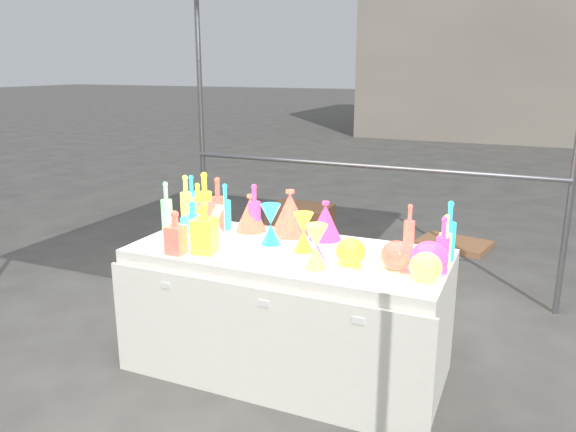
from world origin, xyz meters
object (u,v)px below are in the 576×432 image
at_px(display_table, 287,311).
at_px(globe_0, 351,253).
at_px(cardboard_box_closed, 300,227).
at_px(bottle_0, 198,203).
at_px(hourglass_0, 207,224).
at_px(lampshade_0, 251,213).
at_px(decanter_0, 204,228).

bearing_deg(display_table, globe_0, -12.03).
relative_size(cardboard_box_closed, bottle_0, 2.18).
distance_m(cardboard_box_closed, globe_0, 2.65).
bearing_deg(display_table, hourglass_0, -172.16).
xyz_separation_m(globe_0, lampshade_0, (-0.77, 0.35, 0.05)).
xyz_separation_m(decanter_0, hourglass_0, (-0.08, 0.16, -0.02)).
distance_m(cardboard_box_closed, hourglass_0, 2.37).
height_order(display_table, decanter_0, decanter_0).
height_order(display_table, globe_0, globe_0).
bearing_deg(lampshade_0, hourglass_0, -116.76).
relative_size(bottle_0, globe_0, 1.69).
xyz_separation_m(bottle_0, lampshade_0, (0.41, -0.03, -0.02)).
distance_m(display_table, lampshade_0, 0.67).
height_order(bottle_0, hourglass_0, bottle_0).
distance_m(cardboard_box_closed, lampshade_0, 2.08).
height_order(cardboard_box_closed, lampshade_0, lampshade_0).
bearing_deg(cardboard_box_closed, lampshade_0, -77.43).
height_order(display_table, hourglass_0, hourglass_0).
relative_size(display_table, globe_0, 11.49).
height_order(display_table, cardboard_box_closed, display_table).
distance_m(decanter_0, lampshade_0, 0.50).
bearing_deg(hourglass_0, decanter_0, -63.67).
distance_m(display_table, bottle_0, 0.98).
relative_size(decanter_0, globe_0, 1.79).
height_order(hourglass_0, globe_0, hourglass_0).
bearing_deg(display_table, decanter_0, -150.90).
bearing_deg(display_table, bottle_0, 159.35).
xyz_separation_m(decanter_0, globe_0, (0.81, 0.14, -0.08)).
height_order(cardboard_box_closed, bottle_0, bottle_0).
bearing_deg(globe_0, display_table, 167.97).
xyz_separation_m(display_table, hourglass_0, (-0.49, -0.07, 0.50)).
bearing_deg(decanter_0, globe_0, 1.07).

